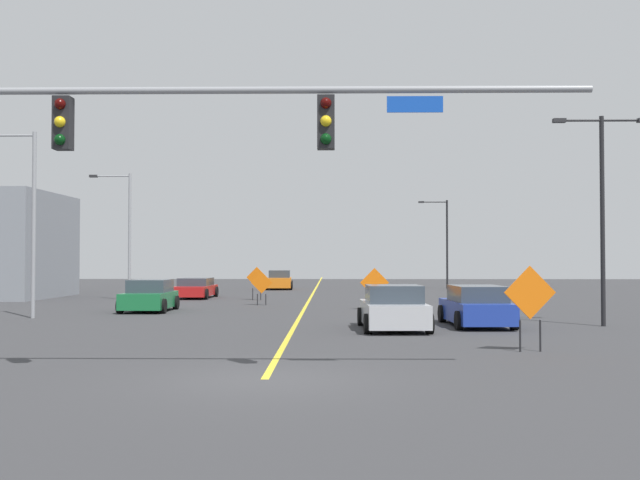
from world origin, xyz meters
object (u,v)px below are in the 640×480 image
Objects in this scene: street_lamp_mid_left at (29,213)px; car_orange_distant at (280,281)px; street_lamp_mid_right at (444,239)px; car_green_far at (149,296)px; construction_sign_left_shoulder at (530,297)px; construction_sign_right_lane at (375,284)px; car_red_near at (195,288)px; street_lamp_far_right at (602,200)px; car_silver_mid at (393,309)px; car_blue_approaching at (476,307)px; construction_sign_right_shoulder at (262,284)px; street_lamp_far_left at (126,229)px; construction_sign_left_lane at (257,279)px; traffic_signal_assembly at (81,139)px.

car_orange_distant is (8.00, 28.44, -3.51)m from street_lamp_mid_left.
street_lamp_mid_right is 1.84× the size of car_green_far.
construction_sign_left_shoulder is 19.49m from car_green_far.
street_lamp_mid_left is 15.27m from construction_sign_right_lane.
car_red_near is (-4.15, -13.21, -0.09)m from car_orange_distant.
street_lamp_far_right reaches higher than construction_sign_left_shoulder.
car_blue_approaching is at bearing 24.51° from car_silver_mid.
street_lamp_far_right is at bearing -8.30° from street_lamp_mid_left.
car_blue_approaching is 0.96× the size of car_red_near.
street_lamp_far_right reaches higher than construction_sign_right_lane.
street_lamp_mid_right is 40.41m from construction_sign_left_shoulder.
street_lamp_mid_right is at bearing 40.25° from car_red_near.
street_lamp_mid_right reaches higher than construction_sign_right_shoulder.
street_lamp_mid_right is at bearing 56.39° from car_green_far.
street_lamp_far_left reaches higher than construction_sign_left_lane.
construction_sign_left_shoulder is (9.98, 4.45, -3.32)m from traffic_signal_assembly.
construction_sign_right_lane is 9.67m from car_silver_mid.
construction_sign_left_lane is 0.45× the size of car_silver_mid.
street_lamp_far_left is 9.81m from car_green_far.
street_lamp_far_left is 12.46m from street_lamp_mid_left.
construction_sign_left_shoulder is at bearing -78.77° from construction_sign_right_lane.
traffic_signal_assembly is at bearing -130.76° from car_blue_approaching.
traffic_signal_assembly is 23.51m from construction_sign_right_shoulder.
street_lamp_far_right reaches higher than car_red_near.
car_orange_distant reaches higher than car_green_far.
car_orange_distant is 1.00× the size of car_blue_approaching.
street_lamp_mid_right is (20.66, 17.34, -0.09)m from street_lamp_far_left.
car_orange_distant is at bearing 103.26° from construction_sign_left_shoulder.
car_green_far is at bearing 140.37° from car_silver_mid.
car_orange_distant is at bearing 113.30° from street_lamp_far_right.
car_silver_mid is at bearing -62.52° from car_red_near.
car_blue_approaching is at bearing -96.75° from street_lamp_mid_right.
traffic_signal_assembly is 3.56× the size of car_orange_distant.
car_orange_distant is 13.85m from car_red_near.
construction_sign_left_lane is (-0.74, 4.78, 0.14)m from construction_sign_right_shoulder.
street_lamp_mid_right is (13.91, 44.58, -0.73)m from traffic_signal_assembly.
street_lamp_mid_right is 4.14× the size of construction_sign_right_shoulder.
car_green_far is at bearing 132.87° from construction_sign_left_shoulder.
construction_sign_left_lane is (0.62, 27.96, -3.51)m from traffic_signal_assembly.
street_lamp_mid_right reaches higher than car_blue_approaching.
construction_sign_left_lane reaches higher than car_blue_approaching.
street_lamp_mid_right is at bearing 83.25° from car_blue_approaching.
construction_sign_right_lane is 8.85m from car_blue_approaching.
car_orange_distant is (-6.07, 23.34, -0.51)m from construction_sign_right_lane.
car_green_far is (-4.63, -4.46, -0.38)m from construction_sign_right_shoulder.
car_silver_mid is 0.92× the size of car_red_near.
traffic_signal_assembly is 8.10× the size of construction_sign_right_lane.
car_silver_mid is (14.15, -4.56, -3.50)m from street_lamp_mid_left.
street_lamp_far_right is at bearing -47.59° from construction_sign_right_lane.
street_lamp_far_left is 18.02m from car_orange_distant.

